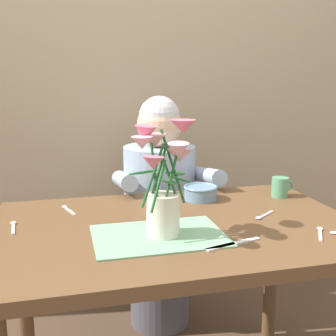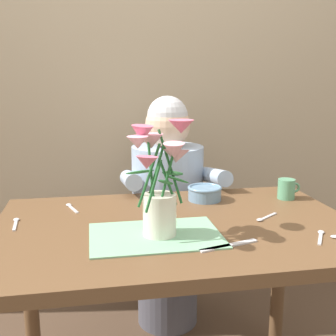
{
  "view_description": "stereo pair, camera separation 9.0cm",
  "coord_description": "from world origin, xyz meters",
  "px_view_note": "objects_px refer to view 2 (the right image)",
  "views": [
    {
      "loc": [
        -0.36,
        -1.29,
        1.22
      ],
      "look_at": [
        -0.02,
        0.05,
        0.92
      ],
      "focal_mm": 45.38,
      "sensor_mm": 36.0,
      "label": 1
    },
    {
      "loc": [
        -0.27,
        -1.31,
        1.22
      ],
      "look_at": [
        -0.02,
        0.05,
        0.92
      ],
      "focal_mm": 45.38,
      "sensor_mm": 36.0,
      "label": 2
    }
  ],
  "objects_px": {
    "seated_person": "(168,215)",
    "ceramic_bowl": "(205,193)",
    "dinner_knife": "(229,246)",
    "coffee_cup": "(287,189)",
    "flower_vase": "(160,178)"
  },
  "relations": [
    {
      "from": "ceramic_bowl",
      "to": "dinner_knife",
      "type": "height_order",
      "value": "ceramic_bowl"
    },
    {
      "from": "dinner_knife",
      "to": "coffee_cup",
      "type": "xyz_separation_m",
      "value": [
        0.38,
        0.43,
        0.04
      ]
    },
    {
      "from": "seated_person",
      "to": "flower_vase",
      "type": "height_order",
      "value": "seated_person"
    },
    {
      "from": "seated_person",
      "to": "ceramic_bowl",
      "type": "height_order",
      "value": "seated_person"
    },
    {
      "from": "flower_vase",
      "to": "ceramic_bowl",
      "type": "bearing_deg",
      "value": 56.06
    },
    {
      "from": "ceramic_bowl",
      "to": "dinner_knife",
      "type": "bearing_deg",
      "value": -96.81
    },
    {
      "from": "flower_vase",
      "to": "coffee_cup",
      "type": "distance_m",
      "value": 0.66
    },
    {
      "from": "ceramic_bowl",
      "to": "flower_vase",
      "type": "bearing_deg",
      "value": -123.94
    },
    {
      "from": "ceramic_bowl",
      "to": "dinner_knife",
      "type": "distance_m",
      "value": 0.47
    },
    {
      "from": "seated_person",
      "to": "coffee_cup",
      "type": "relative_size",
      "value": 12.2
    },
    {
      "from": "flower_vase",
      "to": "dinner_knife",
      "type": "distance_m",
      "value": 0.28
    },
    {
      "from": "seated_person",
      "to": "ceramic_bowl",
      "type": "distance_m",
      "value": 0.43
    },
    {
      "from": "flower_vase",
      "to": "seated_person",
      "type": "bearing_deg",
      "value": 77.83
    },
    {
      "from": "ceramic_bowl",
      "to": "seated_person",
      "type": "bearing_deg",
      "value": 102.78
    },
    {
      "from": "seated_person",
      "to": "coffee_cup",
      "type": "height_order",
      "value": "seated_person"
    }
  ]
}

